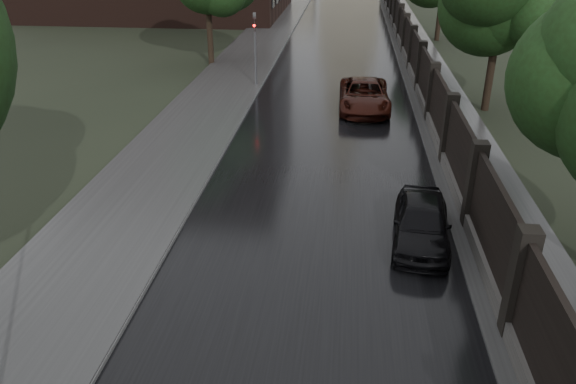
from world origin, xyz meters
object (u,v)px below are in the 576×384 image
at_px(tree_right_b, 501,4).
at_px(car_right_far, 364,95).
at_px(car_right_near, 421,222).
at_px(traffic_light, 255,43).

xyz_separation_m(tree_right_b, car_right_far, (-5.90, -0.59, -4.23)).
distance_m(tree_right_b, car_right_near, 14.55).
bearing_deg(traffic_light, car_right_far, -31.30).
bearing_deg(car_right_far, tree_right_b, 4.73).
bearing_deg(tree_right_b, car_right_far, -174.27).
height_order(traffic_light, car_right_far, traffic_light).
bearing_deg(car_right_far, traffic_light, 147.70).
bearing_deg(tree_right_b, car_right_near, -108.80).
height_order(tree_right_b, traffic_light, tree_right_b).
xyz_separation_m(tree_right_b, car_right_near, (-4.48, -13.16, -4.29)).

